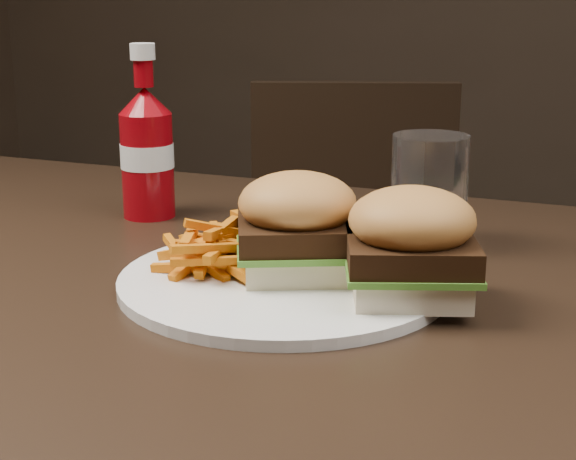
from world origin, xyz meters
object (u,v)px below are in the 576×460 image
at_px(dining_table, 178,291).
at_px(tumbler, 429,194).
at_px(plate, 284,281).
at_px(ketchup_bottle, 148,166).
at_px(chair_far, 348,274).

bearing_deg(dining_table, tumbler, 40.30).
xyz_separation_m(dining_table, plate, (0.11, -0.00, 0.03)).
bearing_deg(ketchup_bottle, plate, -35.48).
relative_size(plate, tumbler, 2.44).
relative_size(dining_table, tumbler, 9.82).
distance_m(dining_table, chair_far, 1.01).
height_order(dining_table, tumbler, tumbler).
distance_m(plate, tumbler, 0.20).
bearing_deg(dining_table, plate, -0.43).
xyz_separation_m(dining_table, ketchup_bottle, (-0.13, 0.17, 0.08)).
bearing_deg(dining_table, ketchup_bottle, 127.25).
xyz_separation_m(dining_table, tumbler, (0.20, 0.17, 0.08)).
relative_size(dining_table, plate, 4.03).
height_order(dining_table, plate, plate).
bearing_deg(ketchup_bottle, chair_far, 90.44).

